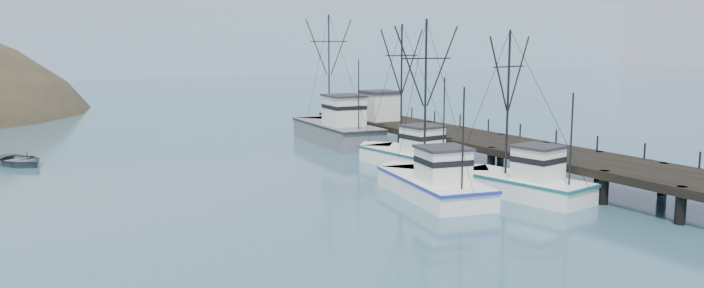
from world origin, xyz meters
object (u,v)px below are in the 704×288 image
at_px(trawler_far, 409,156).
at_px(work_vessel, 335,129).
at_px(pier_shed, 380,105).
at_px(pier, 476,140).
at_px(trawler_mid, 431,183).
at_px(motorboat, 18,165).
at_px(pickup_truck, 372,107).
at_px(trawler_near, 518,183).

bearing_deg(trawler_far, work_vessel, 86.64).
relative_size(trawler_far, pier_shed, 3.45).
distance_m(pier, work_vessel, 15.27).
height_order(pier, trawler_mid, trawler_mid).
bearing_deg(motorboat, pickup_truck, -21.80).
xyz_separation_m(trawler_mid, pickup_truck, (11.27, 26.43, 1.96)).
bearing_deg(work_vessel, trawler_mid, -102.73).
height_order(work_vessel, pickup_truck, work_vessel).
xyz_separation_m(work_vessel, motorboat, (-26.83, 1.06, -1.23)).
xyz_separation_m(pier, trawler_far, (-5.84, 0.62, -0.87)).
xyz_separation_m(pier, pickup_truck, (1.08, 18.00, 1.08)).
height_order(pier, pier_shed, pier_shed).
relative_size(pier_shed, pickup_truck, 0.57).
relative_size(pier_shed, motorboat, 0.59).
xyz_separation_m(pier, motorboat, (-31.86, 15.48, -1.69)).
bearing_deg(pickup_truck, pier_shed, 148.00).
distance_m(pier_shed, motorboat, 31.15).
distance_m(trawler_mid, trawler_far, 10.05).
bearing_deg(work_vessel, pier, -70.78).
bearing_deg(trawler_near, trawler_mid, 152.70).
relative_size(trawler_far, motorboat, 2.02).
bearing_deg(motorboat, pier, -52.09).
bearing_deg(trawler_far, pier, -6.11).
distance_m(pier, trawler_far, 5.93).
distance_m(trawler_near, trawler_mid, 5.34).
relative_size(trawler_far, work_vessel, 0.77).
xyz_separation_m(trawler_far, pier_shed, (4.84, 12.41, 2.60)).
height_order(trawler_mid, work_vessel, work_vessel).
bearing_deg(trawler_far, trawler_mid, -115.67).
bearing_deg(pier, trawler_near, -116.60).
bearing_deg(trawler_mid, pier_shed, 66.83).
bearing_deg(motorboat, pier_shed, -30.70).
bearing_deg(motorboat, trawler_mid, -73.99).
relative_size(trawler_near, motorboat, 1.91).
relative_size(trawler_near, work_vessel, 0.72).
bearing_deg(pier_shed, trawler_mid, -113.17).
relative_size(work_vessel, pier_shed, 4.51).
distance_m(trawler_mid, work_vessel, 23.43).
bearing_deg(trawler_near, motorboat, 135.06).
xyz_separation_m(trawler_far, motorboat, (-26.02, 14.85, -0.82)).
distance_m(work_vessel, motorboat, 26.88).
relative_size(pier, motorboat, 8.06).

